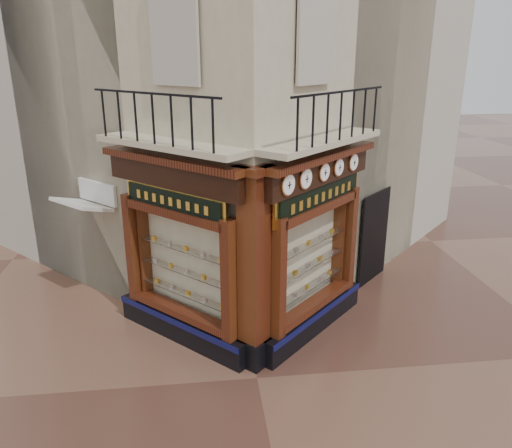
{
  "coord_description": "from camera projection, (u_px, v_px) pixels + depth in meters",
  "views": [
    {
      "loc": [
        -0.97,
        -7.9,
        5.82
      ],
      "look_at": [
        0.22,
        2.0,
        2.39
      ],
      "focal_mm": 35.0,
      "sensor_mm": 36.0,
      "label": 1
    }
  ],
  "objects": [
    {
      "name": "shopfront_left",
      "position": [
        179.0,
        253.0,
        10.1
      ],
      "size": [
        2.86,
        2.86,
        3.98
      ],
      "rotation": [
        0.0,
        0.0,
        2.36
      ],
      "color": "black",
      "rests_on": "ground"
    },
    {
      "name": "neighbour_left",
      "position": [
        144.0,
        64.0,
        15.46
      ],
      "size": [
        11.31,
        11.31,
        11.0
      ],
      "primitive_type": "cube",
      "rotation": [
        0.0,
        0.0,
        0.79
      ],
      "color": "#B3AD9C",
      "rests_on": "ground"
    },
    {
      "name": "signboard_left",
      "position": [
        173.0,
        201.0,
        9.67
      ],
      "size": [
        1.99,
        1.99,
        0.53
      ],
      "rotation": [
        0.0,
        0.0,
        2.36
      ],
      "color": "#ECBE45",
      "rests_on": "ground"
    },
    {
      "name": "clock_d",
      "position": [
        338.0,
        167.0,
        10.13
      ],
      "size": [
        0.3,
        0.3,
        0.38
      ],
      "rotation": [
        0.0,
        0.0,
        0.79
      ],
      "color": "#AB6939",
      "rests_on": "ground"
    },
    {
      "name": "corner_pilaster",
      "position": [
        254.0,
        273.0,
        9.26
      ],
      "size": [
        0.85,
        0.85,
        3.98
      ],
      "rotation": [
        0.0,
        0.0,
        0.79
      ],
      "color": "black",
      "rests_on": "ground"
    },
    {
      "name": "signboard_right",
      "position": [
        320.0,
        196.0,
        10.0
      ],
      "size": [
        2.24,
        2.24,
        0.6
      ],
      "rotation": [
        0.0,
        0.0,
        0.79
      ],
      "color": "#ECBE45",
      "rests_on": "ground"
    },
    {
      "name": "clock_e",
      "position": [
        353.0,
        162.0,
        10.6
      ],
      "size": [
        0.31,
        0.31,
        0.38
      ],
      "rotation": [
        0.0,
        0.0,
        0.79
      ],
      "color": "#AB6939",
      "rests_on": "ground"
    },
    {
      "name": "shopfront_right",
      "position": [
        315.0,
        247.0,
        10.41
      ],
      "size": [
        2.86,
        2.86,
        3.98
      ],
      "rotation": [
        0.0,
        0.0,
        0.79
      ],
      "color": "black",
      "rests_on": "ground"
    },
    {
      "name": "clock_b",
      "position": [
        305.0,
        179.0,
        9.21
      ],
      "size": [
        0.33,
        0.33,
        0.41
      ],
      "rotation": [
        0.0,
        0.0,
        0.79
      ],
      "color": "#AB6939",
      "rests_on": "ground"
    },
    {
      "name": "awning",
      "position": [
        93.0,
        303.0,
        12.24
      ],
      "size": [
        1.53,
        1.53,
        0.31
      ],
      "primitive_type": null,
      "rotation": [
        0.29,
        0.0,
        2.36
      ],
      "color": "silver",
      "rests_on": "ground"
    },
    {
      "name": "balcony",
      "position": [
        248.0,
        142.0,
        9.45
      ],
      "size": [
        5.94,
        2.97,
        1.03
      ],
      "color": "beige",
      "rests_on": "ground"
    },
    {
      "name": "ground",
      "position": [
        257.0,
        378.0,
        9.42
      ],
      "size": [
        80.0,
        80.0,
        0.0
      ],
      "primitive_type": "plane",
      "color": "#4D2E24",
      "rests_on": "ground"
    },
    {
      "name": "main_building",
      "position": [
        229.0,
        46.0,
        13.25
      ],
      "size": [
        11.31,
        11.31,
        12.0
      ],
      "primitive_type": "cube",
      "rotation": [
        0.0,
        0.0,
        0.79
      ],
      "color": "beige",
      "rests_on": "ground"
    },
    {
      "name": "clock_c",
      "position": [
        324.0,
        172.0,
        9.71
      ],
      "size": [
        0.3,
        0.3,
        0.38
      ],
      "rotation": [
        0.0,
        0.0,
        0.79
      ],
      "color": "#AB6939",
      "rests_on": "ground"
    },
    {
      "name": "neighbour_right",
      "position": [
        301.0,
        63.0,
        16.02
      ],
      "size": [
        11.31,
        11.31,
        11.0
      ],
      "primitive_type": "cube",
      "rotation": [
        0.0,
        0.0,
        0.79
      ],
      "color": "#B3AD9C",
      "rests_on": "ground"
    },
    {
      "name": "clock_a",
      "position": [
        288.0,
        185.0,
        8.79
      ],
      "size": [
        0.32,
        0.32,
        0.41
      ],
      "rotation": [
        0.0,
        0.0,
        0.79
      ],
      "color": "#AB6939",
      "rests_on": "ground"
    }
  ]
}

